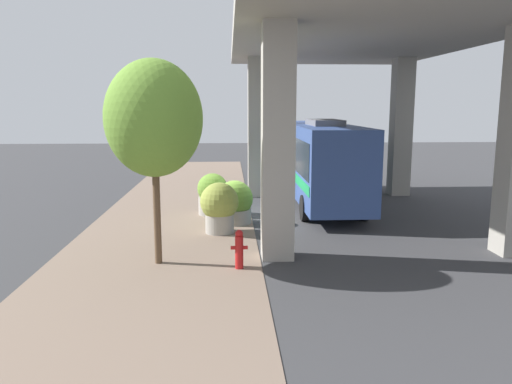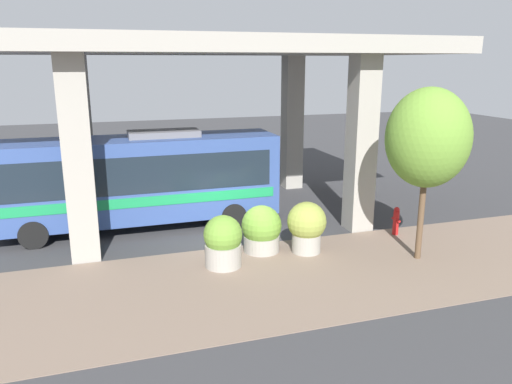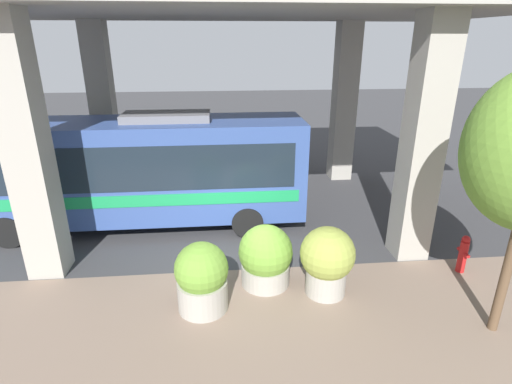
{
  "view_description": "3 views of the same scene",
  "coord_description": "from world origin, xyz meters",
  "px_view_note": "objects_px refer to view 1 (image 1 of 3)",
  "views": [
    {
      "loc": [
        -0.87,
        -18.98,
        4.36
      ],
      "look_at": [
        0.17,
        0.13,
        1.04
      ],
      "focal_mm": 35.0,
      "sensor_mm": 36.0,
      "label": 1
    },
    {
      "loc": [
        -15.95,
        4.36,
        6.36
      ],
      "look_at": [
        1.17,
        -1.09,
        1.61
      ],
      "focal_mm": 35.0,
      "sensor_mm": 36.0,
      "label": 2
    },
    {
      "loc": [
        -9.4,
        0.36,
        5.93
      ],
      "look_at": [
        1.99,
        -0.71,
        1.51
      ],
      "focal_mm": 28.0,
      "sensor_mm": 36.0,
      "label": 3
    }
  ],
  "objects_px": {
    "fire_hydrant": "(239,249)",
    "planter_middle": "(235,203)",
    "bus": "(319,158)",
    "street_tree_near": "(154,119)",
    "planter_back": "(219,207)",
    "planter_front": "(213,194)"
  },
  "relations": [
    {
      "from": "planter_front",
      "to": "street_tree_near",
      "type": "height_order",
      "value": "street_tree_near"
    },
    {
      "from": "planter_middle",
      "to": "street_tree_near",
      "type": "bearing_deg",
      "value": -114.9
    },
    {
      "from": "bus",
      "to": "planter_front",
      "type": "relative_size",
      "value": 6.33
    },
    {
      "from": "planter_front",
      "to": "planter_middle",
      "type": "distance_m",
      "value": 1.79
    },
    {
      "from": "fire_hydrant",
      "to": "planter_front",
      "type": "bearing_deg",
      "value": 97.61
    },
    {
      "from": "planter_front",
      "to": "planter_back",
      "type": "xyz_separation_m",
      "value": [
        0.33,
        -2.99,
        0.11
      ]
    },
    {
      "from": "bus",
      "to": "planter_middle",
      "type": "height_order",
      "value": "bus"
    },
    {
      "from": "planter_back",
      "to": "street_tree_near",
      "type": "relative_size",
      "value": 0.32
    },
    {
      "from": "fire_hydrant",
      "to": "street_tree_near",
      "type": "bearing_deg",
      "value": 165.08
    },
    {
      "from": "planter_middle",
      "to": "planter_back",
      "type": "relative_size",
      "value": 0.92
    },
    {
      "from": "planter_back",
      "to": "bus",
      "type": "bearing_deg",
      "value": 49.75
    },
    {
      "from": "fire_hydrant",
      "to": "planter_front",
      "type": "height_order",
      "value": "planter_front"
    },
    {
      "from": "street_tree_near",
      "to": "planter_middle",
      "type": "bearing_deg",
      "value": 65.1
    },
    {
      "from": "bus",
      "to": "fire_hydrant",
      "type": "distance_m",
      "value": 9.93
    },
    {
      "from": "planter_front",
      "to": "planter_middle",
      "type": "xyz_separation_m",
      "value": [
        0.87,
        -1.57,
        -0.05
      ]
    },
    {
      "from": "fire_hydrant",
      "to": "bus",
      "type": "bearing_deg",
      "value": 67.37
    },
    {
      "from": "street_tree_near",
      "to": "planter_front",
      "type": "bearing_deg",
      "value": 78.11
    },
    {
      "from": "planter_middle",
      "to": "fire_hydrant",
      "type": "bearing_deg",
      "value": -89.44
    },
    {
      "from": "planter_front",
      "to": "fire_hydrant",
      "type": "bearing_deg",
      "value": -82.39
    },
    {
      "from": "fire_hydrant",
      "to": "planter_middle",
      "type": "relative_size",
      "value": 0.67
    },
    {
      "from": "bus",
      "to": "street_tree_near",
      "type": "xyz_separation_m",
      "value": [
        -6.02,
        -8.46,
        1.97
      ]
    },
    {
      "from": "fire_hydrant",
      "to": "planter_back",
      "type": "relative_size",
      "value": 0.61
    }
  ]
}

